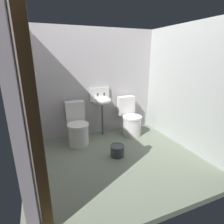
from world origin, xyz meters
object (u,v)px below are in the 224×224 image
toilet_left (77,127)px  bucket (117,150)px  wooden_door_post (35,127)px  toilet_right (130,119)px  sink (102,100)px

toilet_left → bucket: 0.92m
bucket → wooden_door_post: bearing=-141.1°
toilet_left → bucket: bearing=126.9°
wooden_door_post → toilet_right: size_ratio=2.76×
sink → bucket: sink is taller
sink → bucket: size_ratio=3.99×
toilet_right → bucket: size_ratio=3.14×
toilet_right → sink: (-0.57, 0.19, 0.43)m
toilet_left → wooden_door_post: bearing=70.6°
wooden_door_post → toilet_left: bearing=68.5°
wooden_door_post → toilet_left: (0.66, 1.68, -0.75)m
wooden_door_post → sink: bearing=56.7°
wooden_door_post → toilet_right: 2.58m
wooden_door_post → toilet_left: wooden_door_post is taller
wooden_door_post → bucket: bearing=38.9°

